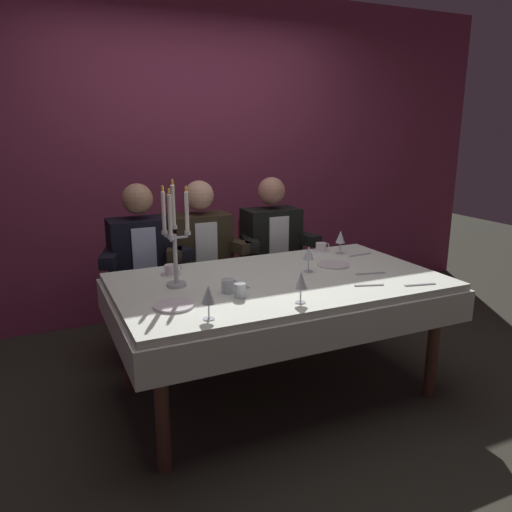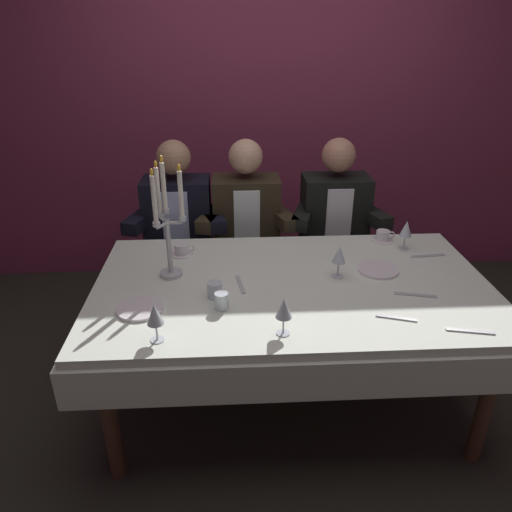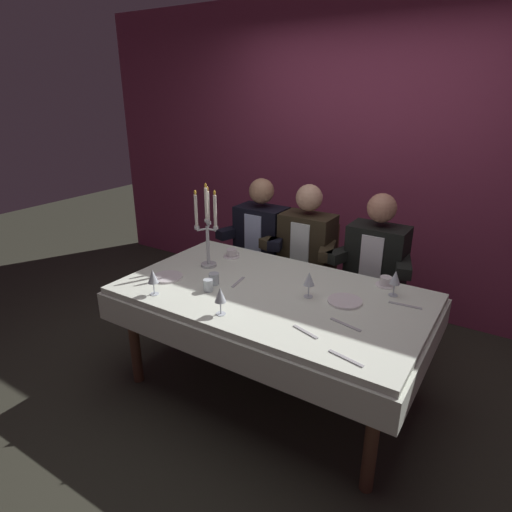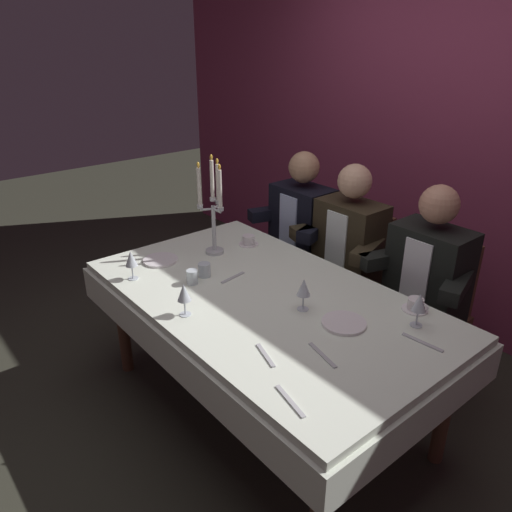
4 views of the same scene
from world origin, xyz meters
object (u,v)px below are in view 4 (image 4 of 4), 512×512
dining_table (264,315)px  seated_diner_2 (429,272)px  seated_diner_0 (302,223)px  wine_glass_2 (304,288)px  wine_glass_3 (419,304)px  dinner_plate_1 (344,323)px  coffee_cup_0 (249,241)px  seated_diner_1 (350,241)px  wine_glass_0 (131,260)px  water_tumbler_0 (204,270)px  water_tumbler_1 (192,277)px  dinner_plate_0 (161,260)px  coffee_cup_1 (416,305)px  wine_glass_1 (184,293)px  candelabra (213,211)px

dining_table → seated_diner_2: seated_diner_2 is taller
seated_diner_0 → seated_diner_2: same height
dining_table → wine_glass_2: (0.23, 0.05, 0.24)m
wine_glass_3 → seated_diner_0: (-1.29, 0.54, -0.12)m
dinner_plate_1 → coffee_cup_0: coffee_cup_0 is taller
seated_diner_1 → coffee_cup_0: bearing=-124.1°
wine_glass_0 → wine_glass_3: (1.25, 0.78, 0.00)m
water_tumbler_0 → seated_diner_2: size_ratio=0.06×
water_tumbler_1 → seated_diner_1: size_ratio=0.06×
water_tumbler_0 → water_tumbler_1: water_tumbler_1 is taller
wine_glass_3 → water_tumbler_0: (-1.03, -0.46, -0.08)m
dinner_plate_0 → dining_table: bearing=16.6°
water_tumbler_1 → coffee_cup_0: 0.60m
dinner_plate_0 → wine_glass_3: size_ratio=1.24×
water_tumbler_1 → coffee_cup_1: bearing=36.5°
wine_glass_0 → water_tumbler_1: size_ratio=2.13×
seated_diner_0 → wine_glass_0: bearing=-88.3°
water_tumbler_0 → coffee_cup_0: (-0.19, 0.46, -0.01)m
dinner_plate_0 → seated_diner_1: bearing=65.3°
wine_glass_0 → seated_diner_2: size_ratio=0.13×
dining_table → water_tumbler_1: (-0.34, -0.22, 0.16)m
wine_glass_2 → coffee_cup_0: bearing=159.4°
wine_glass_1 → seated_diner_1: size_ratio=0.13×
dining_table → water_tumbler_1: water_tumbler_1 is taller
water_tumbler_1 → seated_diner_2: (0.72, 1.10, -0.04)m
wine_glass_3 → wine_glass_2: bearing=-145.3°
wine_glass_3 → coffee_cup_0: 1.22m
wine_glass_2 → water_tumbler_1: size_ratio=2.13×
wine_glass_1 → seated_diner_1: bearing=94.5°
wine_glass_1 → seated_diner_2: bearing=70.1°
wine_glass_3 → coffee_cup_0: size_ratio=1.24×
coffee_cup_0 → coffee_cup_1: size_ratio=1.00×
dinner_plate_1 → wine_glass_0: wine_glass_0 is taller
wine_glass_1 → water_tumbler_1: wine_glass_1 is taller
dining_table → water_tumbler_1: bearing=-147.5°
wine_glass_1 → wine_glass_2: 0.56m
wine_glass_1 → seated_diner_0: bearing=112.5°
candelabra → water_tumbler_1: bearing=-51.9°
dinner_plate_0 → seated_diner_0: 1.09m
dinner_plate_0 → wine_glass_2: size_ratio=1.24×
water_tumbler_0 → coffee_cup_1: (0.95, 0.58, -0.01)m
seated_diner_0 → wine_glass_3: bearing=-22.6°
seated_diner_1 → seated_diner_2: 0.57m
seated_diner_1 → seated_diner_0: bearing=180.0°
water_tumbler_0 → dinner_plate_1: bearing=14.9°
candelabra → wine_glass_0: (0.00, -0.54, -0.16)m
coffee_cup_1 → dining_table: bearing=-141.3°
seated_diner_0 → dinner_plate_1: bearing=-36.2°
dinner_plate_1 → seated_diner_1: (-0.64, 0.79, -0.01)m
wine_glass_2 → seated_diner_2: bearing=79.7°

